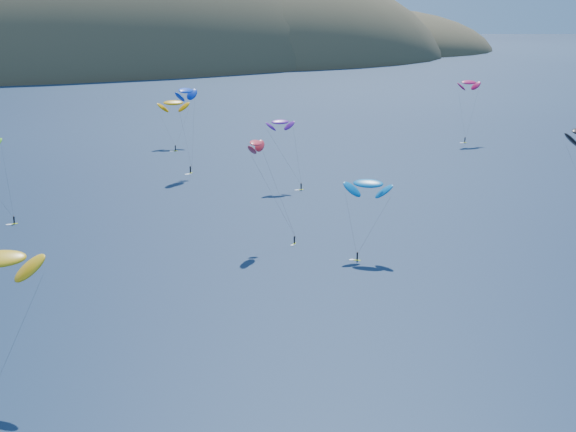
# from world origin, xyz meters

# --- Properties ---
(island) EXTENTS (730.00, 300.00, 210.00)m
(island) POSITION_xyz_m (39.40, 562.36, -10.74)
(island) COLOR #3D3526
(island) RESTS_ON ground
(kitesurfer_4) EXTENTS (9.77, 9.47, 25.42)m
(kitesurfer_4) POSITION_xyz_m (19.29, 165.16, 22.76)
(kitesurfer_4) COLOR #E4FF1C
(kitesurfer_4) RESTS_ON ground
(kitesurfer_5) EXTENTS (9.59, 9.09, 16.22)m
(kitesurfer_5) POSITION_xyz_m (30.52, 79.79, 13.70)
(kitesurfer_5) COLOR #E4FF1C
(kitesurfer_5) RESTS_ON ground
(kitesurfer_6) EXTENTS (7.53, 9.11, 18.86)m
(kitesurfer_6) POSITION_xyz_m (36.59, 138.45, 16.77)
(kitesurfer_6) COLOR #E4FF1C
(kitesurfer_6) RESTS_ON ground
(kitesurfer_8) EXTENTS (8.78, 5.50, 22.35)m
(kitesurfer_8) POSITION_xyz_m (120.62, 174.86, 19.89)
(kitesurfer_8) COLOR #E4FF1C
(kitesurfer_8) RESTS_ON ground
(kitesurfer_9) EXTENTS (9.73, 9.96, 21.98)m
(kitesurfer_9) POSITION_xyz_m (13.71, 95.78, 20.06)
(kitesurfer_9) COLOR #E4FF1C
(kitesurfer_9) RESTS_ON ground
(kitesurfer_11) EXTENTS (10.62, 13.98, 16.91)m
(kitesurfer_11) POSITION_xyz_m (26.52, 206.22, 14.08)
(kitesurfer_11) COLOR #E4FF1C
(kitesurfer_11) RESTS_ON ground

